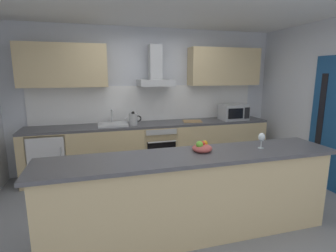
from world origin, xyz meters
TOP-DOWN VIEW (x-y plane):
  - ground at (0.00, 0.00)m, footprint 5.96×4.55m
  - ceiling at (0.00, 0.00)m, footprint 5.96×4.55m
  - wall_back at (0.00, 1.84)m, footprint 5.96×0.12m
  - backsplash_tile at (0.00, 1.76)m, footprint 4.22×0.02m
  - counter_back at (0.00, 1.46)m, footprint 4.37×0.60m
  - counter_island at (-0.02, -0.60)m, footprint 3.22×0.64m
  - upper_cabinets at (0.00, 1.61)m, footprint 4.31×0.32m
  - side_door at (2.46, -0.04)m, footprint 0.08×0.85m
  - oven at (0.08, 1.43)m, footprint 0.60×0.62m
  - refrigerator at (-1.76, 1.43)m, footprint 0.58×0.60m
  - microwave at (1.59, 1.40)m, footprint 0.50×0.38m
  - sink at (-0.71, 1.44)m, footprint 0.50×0.40m
  - kettle at (-0.36, 1.40)m, footprint 0.29×0.15m
  - range_hood at (0.08, 1.56)m, footprint 0.62×0.45m
  - wine_glass at (0.81, -0.59)m, footprint 0.08×0.08m
  - fruit_bowl at (0.11, -0.52)m, footprint 0.22×0.22m
  - chopping_board at (0.74, 1.41)m, footprint 0.38×0.28m

SIDE VIEW (x-z plane):
  - ground at x=0.00m, z-range -0.02..0.00m
  - refrigerator at x=-1.76m, z-range 0.00..0.85m
  - counter_back at x=0.00m, z-range 0.00..0.90m
  - oven at x=0.08m, z-range 0.06..0.86m
  - counter_island at x=-0.02m, z-range 0.01..0.95m
  - chopping_board at x=0.74m, z-range 0.90..0.92m
  - sink at x=-0.71m, z-range 0.80..1.06m
  - fruit_bowl at x=0.11m, z-range 0.92..1.06m
  - kettle at x=-0.36m, z-range 0.89..1.13m
  - side_door at x=2.46m, z-range 0.00..2.05m
  - microwave at x=1.59m, z-range 0.90..1.20m
  - wine_glass at x=0.81m, z-range 0.98..1.16m
  - backsplash_tile at x=0.00m, z-range 0.90..1.56m
  - wall_back at x=0.00m, z-range 0.00..2.60m
  - range_hood at x=0.08m, z-range 1.43..2.15m
  - upper_cabinets at x=0.00m, z-range 1.56..2.26m
  - ceiling at x=0.00m, z-range 2.60..2.62m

